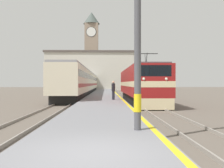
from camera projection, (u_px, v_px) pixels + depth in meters
The scene contains 10 objects.
ground_plane at pixel (104, 98), 35.87m from camera, with size 200.00×200.00×0.00m, color #60564C.
platform at pixel (103, 98), 30.88m from camera, with size 4.10×140.00×0.42m.
rail_track_near at pixel (135, 100), 30.97m from camera, with size 2.83×140.00×0.16m.
rail_track_far at pixel (74, 100), 30.79m from camera, with size 2.83×140.00×0.16m.
locomotive_train at pixel (140, 85), 26.67m from camera, with size 2.92×16.79×4.55m.
passenger_train at pixel (84, 82), 46.27m from camera, with size 2.92×48.63×3.95m.
catenary_mast at pixel (141, 13), 8.69m from camera, with size 2.71×0.25×7.67m.
person_on_platform at pixel (113, 90), 24.72m from camera, with size 0.34×0.34×1.77m.
clock_tower at pixel (92, 48), 85.70m from camera, with size 5.35×5.35×25.25m.
station_building at pixel (91, 71), 75.58m from camera, with size 25.44×10.45×10.91m.
Camera 1 is at (0.30, -5.89, 1.97)m, focal length 42.00 mm.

